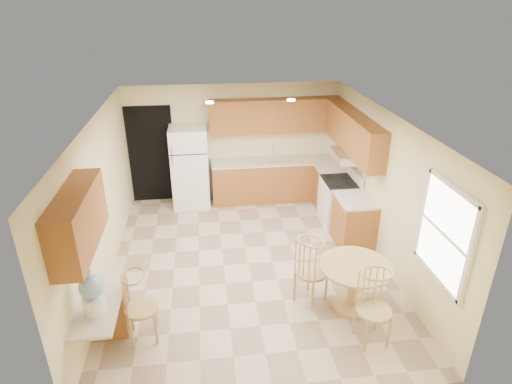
{
  "coord_description": "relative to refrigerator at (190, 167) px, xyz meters",
  "views": [
    {
      "loc": [
        -0.64,
        -6.03,
        4.16
      ],
      "look_at": [
        0.17,
        0.3,
        1.19
      ],
      "focal_mm": 30.0,
      "sensor_mm": 36.0,
      "label": 1
    }
  ],
  "objects": [
    {
      "name": "desk_top",
      "position": [
        -1.05,
        -4.1,
        -0.11
      ],
      "size": [
        0.5,
        1.2,
        0.04
      ],
      "primitive_type": "cube",
      "color": "beige",
      "rests_on": "desk_pedestal"
    },
    {
      "name": "refrigerator",
      "position": [
        0.0,
        0.0,
        0.0
      ],
      "size": [
        0.76,
        0.74,
        1.72
      ],
      "color": "white",
      "rests_on": "floor"
    },
    {
      "name": "wall_front",
      "position": [
        0.95,
        -5.15,
        0.39
      ],
      "size": [
        4.5,
        0.02,
        2.5
      ],
      "primitive_type": "cube",
      "color": "beige",
      "rests_on": "floor"
    },
    {
      "name": "wall_right",
      "position": [
        3.2,
        -2.4,
        0.39
      ],
      "size": [
        0.02,
        5.5,
        2.5
      ],
      "primitive_type": "cube",
      "color": "beige",
      "rests_on": "floor"
    },
    {
      "name": "chair_desk",
      "position": [
        -0.6,
        -4.01,
        -0.26
      ],
      "size": [
        0.44,
        0.56,
        0.99
      ],
      "rotation": [
        0.0,
        0.0,
        -1.47
      ],
      "color": "tan",
      "rests_on": "floor"
    },
    {
      "name": "chair_table_b",
      "position": [
        2.35,
        -4.45,
        -0.24
      ],
      "size": [
        0.45,
        0.45,
        1.02
      ],
      "rotation": [
        0.0,
        0.0,
        3.25
      ],
      "color": "tan",
      "rests_on": "floor"
    },
    {
      "name": "base_cab_right_b",
      "position": [
        2.9,
        -2.0,
        -0.43
      ],
      "size": [
        0.6,
        0.8,
        0.87
      ],
      "primitive_type": "cube",
      "color": "#A05D28",
      "rests_on": "floor"
    },
    {
      "name": "wall_back",
      "position": [
        0.95,
        0.35,
        0.39
      ],
      "size": [
        4.5,
        0.02,
        2.5
      ],
      "primitive_type": "cube",
      "color": "beige",
      "rests_on": "floor"
    },
    {
      "name": "chair_table_a",
      "position": [
        1.76,
        -3.55,
        -0.23
      ],
      "size": [
        0.46,
        0.58,
        1.04
      ],
      "rotation": [
        0.0,
        0.0,
        -0.9
      ],
      "color": "tan",
      "rests_on": "floor"
    },
    {
      "name": "can_light_b",
      "position": [
        1.85,
        -1.2,
        1.62
      ],
      "size": [
        0.14,
        0.14,
        0.02
      ],
      "primitive_type": "cylinder",
      "color": "white",
      "rests_on": "ceiling"
    },
    {
      "name": "ceiling",
      "position": [
        0.95,
        -2.4,
        1.64
      ],
      "size": [
        4.5,
        5.5,
        0.02
      ],
      "primitive_type": "cube",
      "color": "white",
      "rests_on": "wall_back"
    },
    {
      "name": "floor",
      "position": [
        0.95,
        -2.4,
        -0.86
      ],
      "size": [
        5.5,
        5.5,
        0.0
      ],
      "primitive_type": "plane",
      "color": "tan",
      "rests_on": "ground"
    },
    {
      "name": "doorway",
      "position": [
        -0.8,
        0.34,
        0.19
      ],
      "size": [
        0.9,
        0.02,
        2.1
      ],
      "primitive_type": "cube",
      "color": "black",
      "rests_on": "floor"
    },
    {
      "name": "counter_right_b",
      "position": [
        2.9,
        -2.0,
        0.03
      ],
      "size": [
        0.63,
        0.8,
        0.04
      ],
      "primitive_type": "cube",
      "color": "beige",
      "rests_on": "base_cab_right_b"
    },
    {
      "name": "range_hood",
      "position": [
        2.95,
        -1.22,
        0.56
      ],
      "size": [
        0.5,
        0.76,
        0.14
      ],
      "primitive_type": "cube",
      "color": "silver",
      "rests_on": "upper_cab_right"
    },
    {
      "name": "counter_right_a",
      "position": [
        2.9,
        -0.54,
        0.03
      ],
      "size": [
        0.63,
        0.59,
        0.04
      ],
      "primitive_type": "cube",
      "color": "beige",
      "rests_on": "base_cab_right_a"
    },
    {
      "name": "upper_cab_back",
      "position": [
        1.83,
        0.19,
        0.99
      ],
      "size": [
        2.75,
        0.33,
        0.7
      ],
      "primitive_type": "cube",
      "color": "#A05D28",
      "rests_on": "wall_back"
    },
    {
      "name": "counter_back",
      "position": [
        1.83,
        0.05,
        0.03
      ],
      "size": [
        2.75,
        0.63,
        0.04
      ],
      "primitive_type": "cube",
      "color": "beige",
      "rests_on": "base_cab_back"
    },
    {
      "name": "stove",
      "position": [
        2.88,
        -1.22,
        -0.39
      ],
      "size": [
        0.65,
        0.76,
        1.09
      ],
      "color": "white",
      "rests_on": "floor"
    },
    {
      "name": "water_crock",
      "position": [
        -1.05,
        -4.27,
        0.17
      ],
      "size": [
        0.28,
        0.28,
        0.58
      ],
      "color": "white",
      "rests_on": "desk_top"
    },
    {
      "name": "base_cab_right_a",
      "position": [
        2.9,
        -0.54,
        -0.43
      ],
      "size": [
        0.6,
        0.59,
        0.87
      ],
      "primitive_type": "cube",
      "color": "#A05D28",
      "rests_on": "floor"
    },
    {
      "name": "can_light_a",
      "position": [
        0.45,
        -1.2,
        1.62
      ],
      "size": [
        0.14,
        0.14,
        0.02
      ],
      "primitive_type": "cylinder",
      "color": "white",
      "rests_on": "ceiling"
    },
    {
      "name": "upper_cab_left",
      "position": [
        -1.13,
        -4.0,
        0.99
      ],
      "size": [
        0.33,
        1.4,
        0.7
      ],
      "primitive_type": "cube",
      "color": "#A05D28",
      "rests_on": "wall_left"
    },
    {
      "name": "wall_left",
      "position": [
        -1.3,
        -2.4,
        0.39
      ],
      "size": [
        0.02,
        5.5,
        2.5
      ],
      "primitive_type": "cube",
      "color": "beige",
      "rests_on": "floor"
    },
    {
      "name": "sink",
      "position": [
        1.8,
        0.05,
        0.05
      ],
      "size": [
        0.78,
        0.44,
        0.01
      ],
      "primitive_type": "cube",
      "color": "silver",
      "rests_on": "counter_back"
    },
    {
      "name": "dining_table",
      "position": [
        2.31,
        -3.7,
        -0.38
      ],
      "size": [
        1.0,
        1.0,
        0.74
      ],
      "rotation": [
        0.0,
        0.0,
        0.42
      ],
      "color": "tan",
      "rests_on": "floor"
    },
    {
      "name": "desk_pedestal",
      "position": [
        -1.05,
        -3.72,
        -0.5
      ],
      "size": [
        0.48,
        0.42,
        0.72
      ],
      "primitive_type": "cube",
      "color": "#A05D28",
      "rests_on": "floor"
    },
    {
      "name": "upper_cab_right",
      "position": [
        3.04,
        -1.19,
        0.99
      ],
      "size": [
        0.33,
        2.42,
        0.7
      ],
      "primitive_type": "cube",
      "color": "#A05D28",
      "rests_on": "wall_right"
    },
    {
      "name": "base_cab_back",
      "position": [
        1.83,
        0.05,
        -0.43
      ],
      "size": [
        2.75,
        0.6,
        0.87
      ],
      "primitive_type": "cube",
      "color": "#A05D28",
      "rests_on": "floor"
    },
    {
      "name": "window",
      "position": [
        3.18,
        -4.25,
        0.64
      ],
      "size": [
        0.06,
        1.12,
        1.3
      ],
      "color": "white",
      "rests_on": "wall_right"
    }
  ]
}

